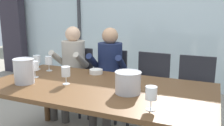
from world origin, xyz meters
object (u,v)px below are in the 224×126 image
object	(u,v)px
chair_left_of_center	(110,78)
tasting_bowl	(96,72)
chair_near_curtain	(76,74)
wine_glass_by_right_taster	(35,67)
chair_right_of_center	(195,88)
ice_bucket_secondary	(24,71)
chair_center	(151,82)
ice_bucket_primary	(128,82)
wine_glass_near_bucket	(151,94)
wine_glass_spare_empty	(37,60)
wine_glass_by_left_taster	(49,61)
person_navy_polo	(108,68)
wine_glass_center_pour	(66,72)
dining_table	(97,92)
person_beige_jumper	(71,64)

from	to	relation	value
chair_left_of_center	tasting_bowl	distance (m)	0.63
chair_near_curtain	wine_glass_by_right_taster	size ratio (longest dim) A/B	5.14
tasting_bowl	chair_right_of_center	bearing A→B (deg)	28.76
ice_bucket_secondary	chair_left_of_center	bearing A→B (deg)	71.70
chair_left_of_center	chair_center	bearing A→B (deg)	-1.96
chair_right_of_center	ice_bucket_primary	size ratio (longest dim) A/B	3.89
chair_right_of_center	wine_glass_near_bucket	size ratio (longest dim) A/B	5.14
ice_bucket_primary	chair_center	bearing A→B (deg)	93.45
wine_glass_spare_empty	wine_glass_by_right_taster	bearing A→B (deg)	-53.19
tasting_bowl	chair_near_curtain	bearing A→B (deg)	137.93
chair_near_curtain	wine_glass_spare_empty	size ratio (longest dim) A/B	5.14
ice_bucket_secondary	ice_bucket_primary	bearing A→B (deg)	7.25
ice_bucket_secondary	wine_glass_by_left_taster	distance (m)	0.51
wine_glass_spare_empty	tasting_bowl	bearing A→B (deg)	7.69
chair_left_of_center	chair_center	world-z (taller)	same
person_navy_polo	wine_glass_by_right_taster	bearing A→B (deg)	-126.14
chair_left_of_center	tasting_bowl	bearing A→B (deg)	-83.33
chair_center	ice_bucket_secondary	size ratio (longest dim) A/B	3.65
person_navy_polo	chair_right_of_center	bearing A→B (deg)	2.49
wine_glass_spare_empty	person_navy_polo	bearing A→B (deg)	36.51
chair_near_curtain	tasting_bowl	distance (m)	0.84
chair_near_curtain	wine_glass_spare_empty	world-z (taller)	wine_glass_spare_empty
chair_center	chair_near_curtain	bearing A→B (deg)	-173.96
wine_glass_center_pour	dining_table	bearing A→B (deg)	13.56
chair_right_of_center	ice_bucket_secondary	distance (m)	1.93
person_beige_jumper	tasting_bowl	size ratio (longest dim) A/B	8.21
wine_glass_spare_empty	wine_glass_by_left_taster	bearing A→B (deg)	0.98
chair_near_curtain	chair_center	distance (m)	1.09
dining_table	wine_glass_center_pour	bearing A→B (deg)	-166.44
ice_bucket_secondary	chair_right_of_center	bearing A→B (deg)	37.71
chair_near_curtain	person_navy_polo	distance (m)	0.60
wine_glass_by_left_taster	wine_glass_by_right_taster	size ratio (longest dim) A/B	1.00
chair_near_curtain	wine_glass_center_pour	distance (m)	1.17
dining_table	wine_glass_by_right_taster	bearing A→B (deg)	179.91
tasting_bowl	wine_glass_by_left_taster	xyz separation A→B (m)	(-0.57, -0.10, 0.10)
wine_glass_by_left_taster	chair_left_of_center	bearing A→B (deg)	54.32
chair_right_of_center	wine_glass_spare_empty	bearing A→B (deg)	-159.66
ice_bucket_primary	ice_bucket_secondary	xyz separation A→B (m)	(-1.02, -0.13, 0.03)
wine_glass_by_right_taster	chair_left_of_center	bearing A→B (deg)	65.60
dining_table	person_navy_polo	size ratio (longest dim) A/B	1.76
dining_table	person_beige_jumper	bearing A→B (deg)	135.32
chair_right_of_center	wine_glass_by_left_taster	bearing A→B (deg)	-157.75
wine_glass_near_bucket	ice_bucket_primary	bearing A→B (deg)	134.89
person_navy_polo	wine_glass_by_right_taster	distance (m)	0.96
dining_table	tasting_bowl	size ratio (longest dim) A/B	14.49
wine_glass_spare_empty	chair_near_curtain	bearing A→B (deg)	77.48
wine_glass_by_right_taster	wine_glass_spare_empty	bearing A→B (deg)	126.81
dining_table	person_navy_polo	world-z (taller)	person_navy_polo
ice_bucket_secondary	wine_glass_by_right_taster	xyz separation A→B (m)	(-0.05, 0.21, -0.01)
person_navy_polo	wine_glass_by_right_taster	world-z (taller)	person_navy_polo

